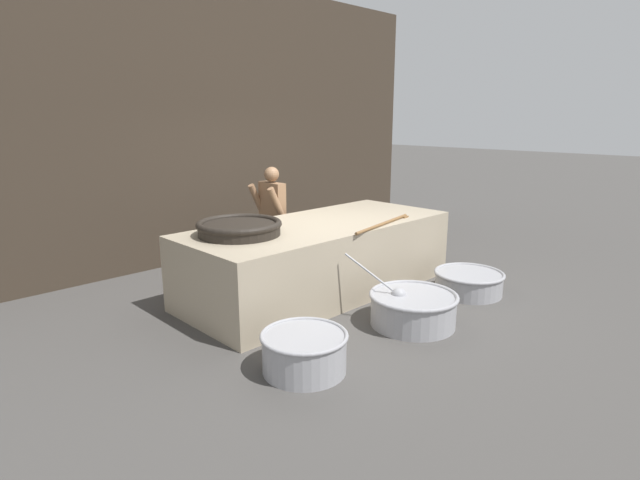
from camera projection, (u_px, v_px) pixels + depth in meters
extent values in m
plane|color=#474442|center=(320.00, 290.00, 6.82)|extent=(60.00, 60.00, 0.00)
cube|color=#382D23|center=(207.00, 122.00, 8.11)|extent=(9.56, 0.24, 4.44)
cube|color=tan|center=(320.00, 257.00, 6.71)|extent=(3.77, 1.57, 0.94)
cylinder|color=black|center=(239.00, 229.00, 5.90)|extent=(0.97, 0.97, 0.13)
torus|color=black|center=(239.00, 224.00, 5.89)|extent=(1.01, 1.01, 0.08)
cylinder|color=brown|center=(383.00, 224.00, 6.43)|extent=(1.36, 0.31, 0.04)
cube|color=brown|center=(404.00, 217.00, 6.94)|extent=(0.14, 0.12, 0.02)
cylinder|color=#8C6647|center=(277.00, 246.00, 7.57)|extent=(0.12, 0.12, 0.78)
cylinder|color=#8C6647|center=(270.00, 244.00, 7.69)|extent=(0.12, 0.12, 0.78)
cube|color=#4C663F|center=(273.00, 236.00, 7.59)|extent=(0.19, 0.24, 0.51)
cube|color=#8C6647|center=(272.00, 202.00, 7.47)|extent=(0.16, 0.48, 0.58)
cylinder|color=#8C6647|center=(277.00, 205.00, 7.24)|extent=(0.32, 0.10, 0.53)
cylinder|color=#8C6647|center=(258.00, 201.00, 7.57)|extent=(0.32, 0.10, 0.53)
sphere|color=#8C6647|center=(272.00, 174.00, 7.37)|extent=(0.22, 0.22, 0.22)
cylinder|color=#9E9EA3|center=(413.00, 310.00, 5.66)|extent=(0.96, 0.96, 0.35)
torus|color=#9E9EA3|center=(414.00, 295.00, 5.62)|extent=(1.01, 1.01, 0.05)
cylinder|color=#6B9347|center=(413.00, 303.00, 5.64)|extent=(0.84, 0.84, 0.09)
sphere|color=#9E9EA3|center=(399.00, 295.00, 5.66)|extent=(0.17, 0.17, 0.17)
cylinder|color=#9E9EA3|center=(372.00, 274.00, 5.69)|extent=(0.34, 0.57, 0.46)
cylinder|color=#9E9EA3|center=(469.00, 283.00, 6.67)|extent=(0.88, 0.88, 0.28)
torus|color=#9E9EA3|center=(469.00, 273.00, 6.63)|extent=(0.92, 0.92, 0.04)
cylinder|color=tan|center=(469.00, 279.00, 6.65)|extent=(0.77, 0.77, 0.07)
cylinder|color=#9E9EA3|center=(304.00, 353.00, 4.62)|extent=(0.78, 0.78, 0.36)
torus|color=#9E9EA3|center=(304.00, 335.00, 4.58)|extent=(0.82, 0.82, 0.04)
cylinder|color=orange|center=(304.00, 345.00, 4.60)|extent=(0.69, 0.69, 0.09)
cylinder|color=orange|center=(321.00, 333.00, 4.72)|extent=(0.04, 0.06, 0.03)
cylinder|color=orange|center=(330.00, 346.00, 4.45)|extent=(0.05, 0.05, 0.03)
cylinder|color=orange|center=(299.00, 340.00, 4.57)|extent=(0.05, 0.06, 0.03)
cylinder|color=orange|center=(301.00, 340.00, 4.56)|extent=(0.06, 0.07, 0.04)
cylinder|color=orange|center=(305.00, 337.00, 4.64)|extent=(0.06, 0.04, 0.03)
cylinder|color=orange|center=(290.00, 338.00, 4.60)|extent=(0.04, 0.06, 0.04)
cylinder|color=orange|center=(280.00, 339.00, 4.58)|extent=(0.05, 0.06, 0.04)
cylinder|color=orange|center=(304.00, 339.00, 4.59)|extent=(0.04, 0.04, 0.03)
cylinder|color=orange|center=(306.00, 339.00, 4.60)|extent=(0.03, 0.06, 0.03)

